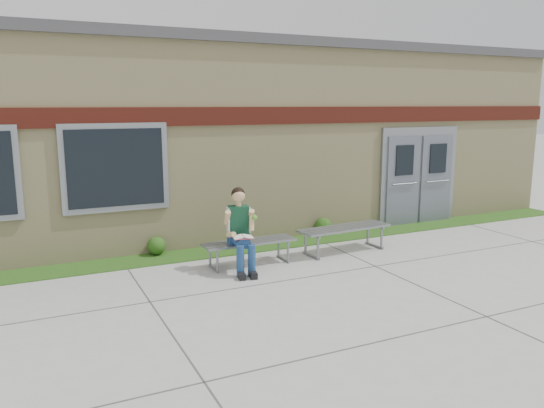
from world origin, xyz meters
TOP-DOWN VIEW (x-y plane):
  - ground at (0.00, 0.00)m, footprint 80.00×80.00m
  - grass_strip at (0.00, 2.60)m, footprint 16.00×0.80m
  - school_building at (-0.00, 5.99)m, footprint 16.20×6.22m
  - bench_left at (-0.98, 1.55)m, footprint 1.69×0.48m
  - bench_right at (1.02, 1.55)m, footprint 1.93×0.66m
  - girl at (-1.23, 1.33)m, footprint 0.54×0.94m
  - shrub_mid at (-2.34, 2.85)m, footprint 0.35×0.35m
  - shrub_east at (1.33, 2.85)m, footprint 0.37×0.37m

SIDE VIEW (x-z plane):
  - ground at x=0.00m, z-range 0.00..0.00m
  - grass_strip at x=0.00m, z-range 0.00..0.02m
  - shrub_mid at x=-2.34m, z-range 0.02..0.37m
  - shrub_east at x=1.33m, z-range 0.02..0.39m
  - bench_left at x=-0.98m, z-range 0.12..0.56m
  - bench_right at x=1.02m, z-range 0.13..0.63m
  - girl at x=-1.23m, z-range 0.01..1.44m
  - school_building at x=0.00m, z-range 0.00..4.20m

